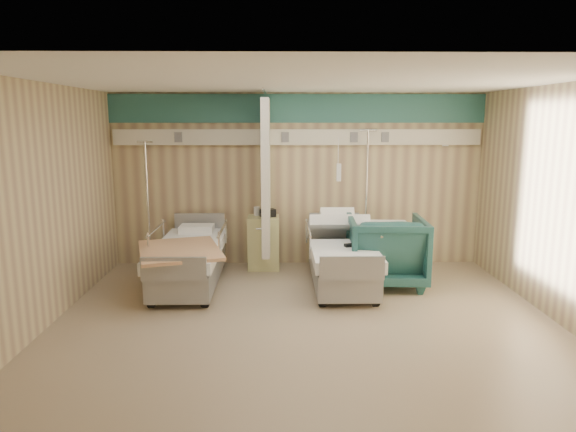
{
  "coord_description": "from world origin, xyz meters",
  "views": [
    {
      "loc": [
        -0.3,
        -5.86,
        2.38
      ],
      "look_at": [
        -0.19,
        0.6,
        1.16
      ],
      "focal_mm": 32.0,
      "sensor_mm": 36.0,
      "label": 1
    }
  ],
  "objects": [
    {
      "name": "white_cup",
      "position": [
        -0.66,
        2.3,
        0.92
      ],
      "size": [
        0.11,
        0.11,
        0.14
      ],
      "primitive_type": "cylinder",
      "rotation": [
        0.0,
        0.0,
        -0.12
      ],
      "color": "white",
      "rests_on": "bedside_cabinet"
    },
    {
      "name": "bed_left",
      "position": [
        -1.6,
        1.3,
        0.32
      ],
      "size": [
        1.0,
        2.16,
        0.63
      ],
      "primitive_type": null,
      "color": "white",
      "rests_on": "ground"
    },
    {
      "name": "call_remote",
      "position": [
        0.7,
        1.09,
        0.65
      ],
      "size": [
        0.2,
        0.13,
        0.04
      ],
      "primitive_type": "cube",
      "rotation": [
        0.0,
        0.0,
        0.28
      ],
      "color": "black",
      "rests_on": "bed_right"
    },
    {
      "name": "iv_stand_right",
      "position": [
        1.1,
        2.26,
        0.46
      ],
      "size": [
        0.4,
        0.4,
        2.23
      ],
      "rotation": [
        0.0,
        0.0,
        0.09
      ],
      "color": "silver",
      "rests_on": "ground"
    },
    {
      "name": "ground",
      "position": [
        0.0,
        0.0,
        0.0
      ],
      "size": [
        6.0,
        5.0,
        0.0
      ],
      "primitive_type": "cube",
      "color": "#88745E",
      "rests_on": "ground"
    },
    {
      "name": "iv_stand_left",
      "position": [
        -2.37,
        2.15,
        0.42
      ],
      "size": [
        0.37,
        0.37,
        2.06
      ],
      "rotation": [
        0.0,
        0.0,
        0.19
      ],
      "color": "silver",
      "rests_on": "ground"
    },
    {
      "name": "room_walls",
      "position": [
        -0.03,
        0.25,
        1.86
      ],
      "size": [
        6.04,
        5.04,
        2.82
      ],
      "color": "tan",
      "rests_on": "ground"
    },
    {
      "name": "tan_blanket",
      "position": [
        -1.64,
        0.84,
        0.65
      ],
      "size": [
        1.35,
        1.53,
        0.04
      ],
      "primitive_type": "cube",
      "rotation": [
        0.0,
        0.0,
        0.29
      ],
      "color": "tan",
      "rests_on": "bed_left"
    },
    {
      "name": "waffle_blanket",
      "position": [
        1.24,
        1.35,
        1.05
      ],
      "size": [
        0.68,
        0.61,
        0.07
      ],
      "primitive_type": "cube",
      "rotation": [
        0.0,
        0.0,
        3.08
      ],
      "color": "silver",
      "rests_on": "visitor_armchair"
    },
    {
      "name": "bed_right",
      "position": [
        0.6,
        1.3,
        0.32
      ],
      "size": [
        1.0,
        2.16,
        0.63
      ],
      "primitive_type": null,
      "color": "white",
      "rests_on": "ground"
    },
    {
      "name": "bedside_cabinet",
      "position": [
        -0.55,
        2.2,
        0.42
      ],
      "size": [
        0.5,
        0.48,
        0.85
      ],
      "primitive_type": "cube",
      "color": "#CDCA80",
      "rests_on": "ground"
    },
    {
      "name": "visitor_armchair",
      "position": [
        1.25,
        1.34,
        0.51
      ],
      "size": [
        1.14,
        1.17,
        1.01
      ],
      "primitive_type": "imported",
      "rotation": [
        0.0,
        0.0,
        3.09
      ],
      "color": "#1E4C4A",
      "rests_on": "ground"
    },
    {
      "name": "toiletry_bag",
      "position": [
        -0.48,
        2.17,
        0.91
      ],
      "size": [
        0.27,
        0.22,
        0.12
      ],
      "primitive_type": "cube",
      "rotation": [
        0.0,
        0.0,
        0.42
      ],
      "color": "black",
      "rests_on": "bedside_cabinet"
    }
  ]
}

